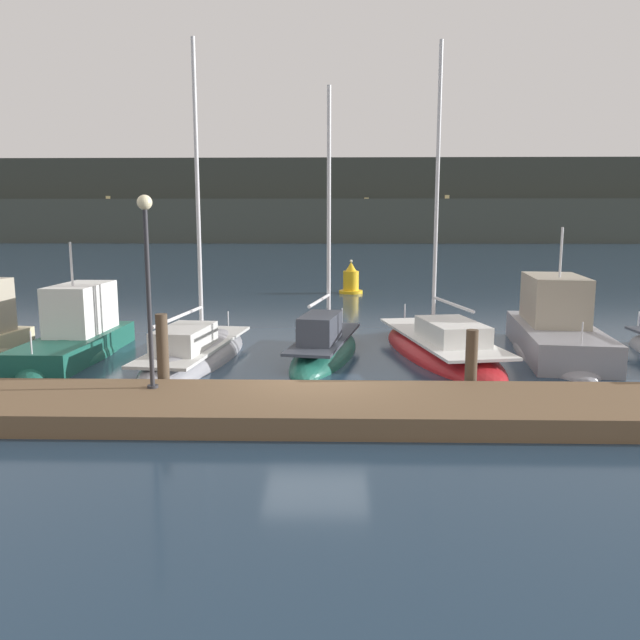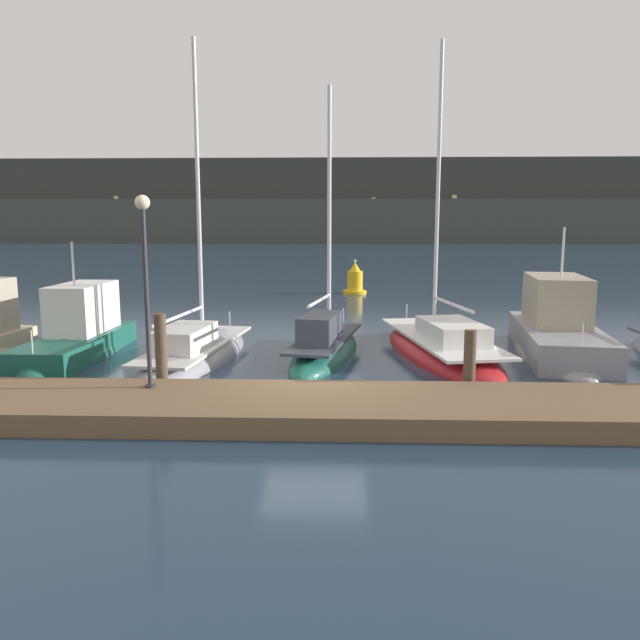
# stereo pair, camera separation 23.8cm
# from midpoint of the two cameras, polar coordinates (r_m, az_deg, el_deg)

# --- Properties ---
(ground_plane) EXTENTS (400.00, 400.00, 0.00)m
(ground_plane) POSITION_cam_midpoint_polar(r_m,az_deg,el_deg) (14.91, -0.79, -6.81)
(ground_plane) COLOR #1E3347
(dock) EXTENTS (30.25, 2.80, 0.45)m
(dock) POSITION_cam_midpoint_polar(r_m,az_deg,el_deg) (13.14, -1.09, -8.01)
(dock) COLOR brown
(dock) RESTS_ON ground
(mooring_pile_1) EXTENTS (0.28, 0.28, 1.94)m
(mooring_pile_1) POSITION_cam_midpoint_polar(r_m,az_deg,el_deg) (15.11, -14.62, -3.10)
(mooring_pile_1) COLOR #4C3D2D
(mooring_pile_1) RESTS_ON ground
(mooring_pile_2) EXTENTS (0.28, 0.28, 1.60)m
(mooring_pile_2) POSITION_cam_midpoint_polar(r_m,az_deg,el_deg) (14.89, 13.21, -3.90)
(mooring_pile_2) COLOR #4C3D2D
(mooring_pile_2) RESTS_ON ground
(motorboat_berth_2) EXTENTS (2.03, 6.12, 4.14)m
(motorboat_berth_2) POSITION_cam_midpoint_polar(r_m,az_deg,el_deg) (20.27, -21.69, -2.16)
(motorboat_berth_2) COLOR #195647
(motorboat_berth_2) RESTS_ON ground
(sailboat_berth_3) EXTENTS (2.86, 7.42, 9.86)m
(sailboat_berth_3) POSITION_cam_midpoint_polar(r_m,az_deg,el_deg) (18.71, -11.69, -3.33)
(sailboat_berth_3) COLOR gray
(sailboat_berth_3) RESTS_ON ground
(sailboat_berth_4) EXTENTS (2.72, 6.39, 8.56)m
(sailboat_berth_4) POSITION_cam_midpoint_polar(r_m,az_deg,el_deg) (18.75, 0.08, -2.94)
(sailboat_berth_4) COLOR #195647
(sailboat_berth_4) RESTS_ON ground
(sailboat_berth_5) EXTENTS (3.82, 8.40, 9.97)m
(sailboat_berth_5) POSITION_cam_midpoint_polar(r_m,az_deg,el_deg) (19.49, 10.60, -2.77)
(sailboat_berth_5) COLOR red
(sailboat_berth_5) RESTS_ON ground
(motorboat_berth_6) EXTENTS (3.29, 7.14, 4.37)m
(motorboat_berth_6) POSITION_cam_midpoint_polar(r_m,az_deg,el_deg) (20.59, 20.44, -1.52)
(motorboat_berth_6) COLOR gray
(motorboat_berth_6) RESTS_ON ground
(channel_buoy) EXTENTS (1.31, 1.31, 1.87)m
(channel_buoy) POSITION_cam_midpoint_polar(r_m,az_deg,el_deg) (34.82, 2.65, 3.59)
(channel_buoy) COLOR gold
(channel_buoy) RESTS_ON ground
(dock_lamppost) EXTENTS (0.32, 0.32, 4.17)m
(dock_lamppost) POSITION_cam_midpoint_polar(r_m,az_deg,el_deg) (13.84, -16.00, 5.18)
(dock_lamppost) COLOR #2D2D33
(dock_lamppost) RESTS_ON dock
(hillside_backdrop) EXTENTS (240.00, 23.00, 14.73)m
(hillside_backdrop) POSITION_cam_midpoint_polar(r_m,az_deg,el_deg) (118.88, 0.26, 10.54)
(hillside_backdrop) COLOR #333833
(hillside_backdrop) RESTS_ON ground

